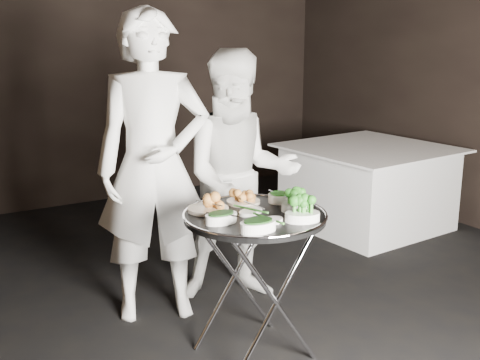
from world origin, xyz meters
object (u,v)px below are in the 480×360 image
tray_stand (254,279)px  waiter_left (154,168)px  waiter_right (239,177)px  dining_table (367,186)px  serving_tray (255,216)px

tray_stand → waiter_left: size_ratio=0.42×
waiter_right → dining_table: (1.73, 0.67, -0.44)m
serving_tray → tray_stand: bearing=45.0°
waiter_right → dining_table: bearing=42.3°
serving_tray → dining_table: serving_tray is taller
serving_tray → waiter_left: bearing=108.2°
tray_stand → waiter_left: 0.92m
waiter_right → waiter_left: bearing=-163.9°
serving_tray → waiter_left: size_ratio=0.40×
serving_tray → waiter_left: 0.79m
waiter_left → waiter_right: bearing=12.5°
waiter_right → serving_tray: bearing=-93.8°
waiter_right → dining_table: size_ratio=1.27×
serving_tray → waiter_right: waiter_right is taller
tray_stand → serving_tray: size_ratio=1.04×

